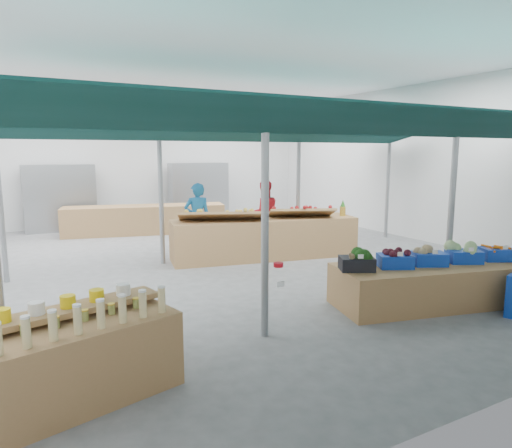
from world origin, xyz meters
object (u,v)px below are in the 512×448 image
at_px(bottle_shelf, 83,356).
at_px(vendor_left, 197,219).
at_px(veg_counter, 437,284).
at_px(vendor_right, 264,214).
at_px(fruit_counter, 265,238).

distance_m(bottle_shelf, vendor_left, 6.44).
xyz_separation_m(veg_counter, vendor_right, (-0.25, 5.20, 0.52)).
relative_size(veg_counter, fruit_counter, 0.79).
bearing_deg(veg_counter, bottle_shelf, -163.16).
height_order(bottle_shelf, fruit_counter, bottle_shelf).
bearing_deg(vendor_left, bottle_shelf, 70.18).
bearing_deg(vendor_left, fruit_counter, 148.82).
xyz_separation_m(fruit_counter, vendor_left, (-1.20, 1.10, 0.39)).
height_order(bottle_shelf, veg_counter, bottle_shelf).
bearing_deg(bottle_shelf, vendor_right, 33.36).
bearing_deg(fruit_counter, veg_counter, -66.96).
height_order(fruit_counter, vendor_right, vendor_right).
height_order(bottle_shelf, vendor_right, vendor_right).
bearing_deg(fruit_counter, bottle_shelf, -124.46).
bearing_deg(vendor_right, fruit_counter, 72.72).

